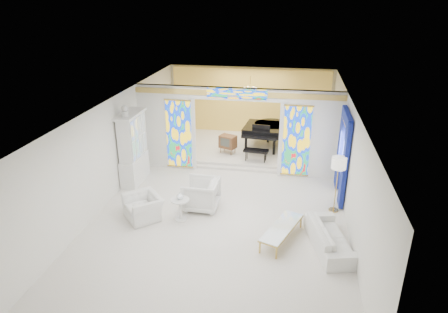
% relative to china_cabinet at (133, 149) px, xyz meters
% --- Properties ---
extents(floor, '(12.00, 12.00, 0.00)m').
position_rel_china_cabinet_xyz_m(floor, '(3.22, -0.60, -1.17)').
color(floor, silver).
rests_on(floor, ground).
extents(ceiling, '(7.00, 12.00, 0.02)m').
position_rel_china_cabinet_xyz_m(ceiling, '(3.22, -0.60, 1.83)').
color(ceiling, silver).
rests_on(ceiling, wall_back).
extents(wall_back, '(7.00, 0.02, 3.00)m').
position_rel_china_cabinet_xyz_m(wall_back, '(3.22, 5.40, 0.33)').
color(wall_back, silver).
rests_on(wall_back, floor).
extents(wall_front, '(7.00, 0.02, 3.00)m').
position_rel_china_cabinet_xyz_m(wall_front, '(3.22, -6.60, 0.33)').
color(wall_front, silver).
rests_on(wall_front, floor).
extents(wall_left, '(0.02, 12.00, 3.00)m').
position_rel_china_cabinet_xyz_m(wall_left, '(-0.28, -0.60, 0.33)').
color(wall_left, silver).
rests_on(wall_left, floor).
extents(wall_right, '(0.02, 12.00, 3.00)m').
position_rel_china_cabinet_xyz_m(wall_right, '(6.72, -0.60, 0.33)').
color(wall_right, silver).
rests_on(wall_right, floor).
extents(partition_wall, '(7.00, 0.22, 3.00)m').
position_rel_china_cabinet_xyz_m(partition_wall, '(3.22, 1.40, 0.48)').
color(partition_wall, silver).
rests_on(partition_wall, floor).
extents(stained_glass_left, '(0.90, 0.04, 2.40)m').
position_rel_china_cabinet_xyz_m(stained_glass_left, '(1.19, 1.29, 0.13)').
color(stained_glass_left, gold).
rests_on(stained_glass_left, partition_wall).
extents(stained_glass_right, '(0.90, 0.04, 2.40)m').
position_rel_china_cabinet_xyz_m(stained_glass_right, '(5.25, 1.29, 0.13)').
color(stained_glass_right, gold).
rests_on(stained_glass_right, partition_wall).
extents(stained_glass_transom, '(2.00, 0.04, 0.34)m').
position_rel_china_cabinet_xyz_m(stained_glass_transom, '(3.22, 1.29, 1.65)').
color(stained_glass_transom, gold).
rests_on(stained_glass_transom, partition_wall).
extents(alcove_platform, '(6.80, 3.80, 0.18)m').
position_rel_china_cabinet_xyz_m(alcove_platform, '(3.22, 3.50, -1.08)').
color(alcove_platform, silver).
rests_on(alcove_platform, floor).
extents(gold_curtain_back, '(6.70, 0.10, 2.90)m').
position_rel_china_cabinet_xyz_m(gold_curtain_back, '(3.22, 5.28, 0.33)').
color(gold_curtain_back, gold).
rests_on(gold_curtain_back, wall_back).
extents(chandelier, '(0.48, 0.48, 0.30)m').
position_rel_china_cabinet_xyz_m(chandelier, '(3.42, 3.40, 1.38)').
color(chandelier, '#B89640').
rests_on(chandelier, ceiling).
extents(blue_drapes, '(0.14, 1.85, 2.65)m').
position_rel_china_cabinet_xyz_m(blue_drapes, '(6.62, 0.10, 0.41)').
color(blue_drapes, navy).
rests_on(blue_drapes, wall_right).
extents(china_cabinet, '(0.56, 1.46, 2.72)m').
position_rel_china_cabinet_xyz_m(china_cabinet, '(0.00, 0.00, 0.00)').
color(china_cabinet, silver).
rests_on(china_cabinet, floor).
extents(armchair_left, '(1.36, 1.37, 0.67)m').
position_rel_china_cabinet_xyz_m(armchair_left, '(1.11, -2.19, -0.84)').
color(armchair_left, white).
rests_on(armchair_left, floor).
extents(armchair_right, '(1.01, 0.98, 0.90)m').
position_rel_china_cabinet_xyz_m(armchair_right, '(2.58, -1.38, -0.72)').
color(armchair_right, silver).
rests_on(armchair_right, floor).
extents(sofa, '(1.27, 2.17, 0.59)m').
position_rel_china_cabinet_xyz_m(sofa, '(6.17, -2.74, -0.87)').
color(sofa, silver).
rests_on(sofa, floor).
extents(side_table, '(0.57, 0.57, 0.65)m').
position_rel_china_cabinet_xyz_m(side_table, '(2.16, -2.12, -0.75)').
color(side_table, silver).
rests_on(side_table, floor).
extents(vase, '(0.21, 0.21, 0.20)m').
position_rel_china_cabinet_xyz_m(vase, '(2.16, -2.12, -0.42)').
color(vase, silver).
rests_on(vase, side_table).
extents(coffee_table, '(1.11, 1.79, 0.38)m').
position_rel_china_cabinet_xyz_m(coffee_table, '(4.98, -2.62, -0.82)').
color(coffee_table, white).
rests_on(coffee_table, floor).
extents(floor_lamp, '(0.48, 0.48, 1.67)m').
position_rel_china_cabinet_xyz_m(floor_lamp, '(6.42, -0.86, 0.26)').
color(floor_lamp, '#B89640').
rests_on(floor_lamp, floor).
extents(grand_piano, '(1.88, 2.78, 1.09)m').
position_rel_china_cabinet_xyz_m(grand_piano, '(4.11, 3.58, -0.25)').
color(grand_piano, black).
rests_on(grand_piano, alcove_platform).
extents(tv_console, '(0.71, 0.60, 0.70)m').
position_rel_china_cabinet_xyz_m(tv_console, '(2.70, 2.62, -0.54)').
color(tv_console, brown).
rests_on(tv_console, alcove_platform).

